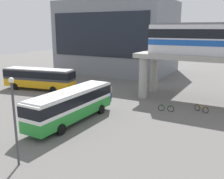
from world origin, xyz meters
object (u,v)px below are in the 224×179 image
station_building (117,37)px  bicycle_green (166,108)px  pedestrian_near_building (73,92)px  bus_main (71,103)px  bicycle_orange (201,109)px  bus_secondary (39,77)px  pedestrian_by_bike_rack (110,92)px

station_building → bicycle_green: bearing=-51.3°
bicycle_green → pedestrian_near_building: pedestrian_near_building is taller
station_building → pedestrian_near_building: bearing=-78.0°
bus_main → bicycle_green: (7.28, 7.74, -1.63)m
bus_main → bicycle_orange: (10.82, 9.43, -1.63)m
bus_main → bus_secondary: 15.47m
station_building → pedestrian_near_building: 23.59m
bus_main → pedestrian_by_bike_rack: bearing=94.9°
bicycle_green → pedestrian_by_bike_rack: (-8.09, 1.64, 0.49)m
pedestrian_near_building → bus_secondary: bearing=171.0°
bus_main → pedestrian_by_bike_rack: size_ratio=6.21×
bicycle_green → pedestrian_near_building: size_ratio=1.09×
bicycle_orange → bicycle_green: bearing=-154.4°
station_building → pedestrian_by_bike_rack: size_ratio=12.54×
pedestrian_by_bike_rack → pedestrian_near_building: 5.17m
station_building → bicycle_orange: size_ratio=13.53×
station_building → bicycle_green: (17.67, -22.05, -6.85)m
station_building → bus_secondary: size_ratio=1.98×
bus_secondary → bicycle_orange: 23.66m
bus_secondary → pedestrian_by_bike_rack: bearing=3.1°
station_building → bus_secondary: 21.83m
pedestrian_by_bike_rack → bicycle_green: bearing=-11.5°
bus_secondary → pedestrian_by_bike_rack: 12.03m
pedestrian_by_bike_rack → station_building: bearing=115.2°
bicycle_orange → pedestrian_near_building: pedestrian_near_building is taller
bicycle_orange → pedestrian_near_building: (-16.48, -1.83, 0.40)m
bicycle_green → pedestrian_by_bike_rack: size_ratio=0.99×
bus_secondary → bicycle_green: (20.05, -0.99, -1.63)m
station_building → pedestrian_by_bike_rack: 23.43m
bicycle_green → pedestrian_near_building: bearing=-179.4°
bus_secondary → pedestrian_by_bike_rack: (11.96, 0.65, -1.14)m
bus_secondary → pedestrian_near_building: size_ratio=6.94×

